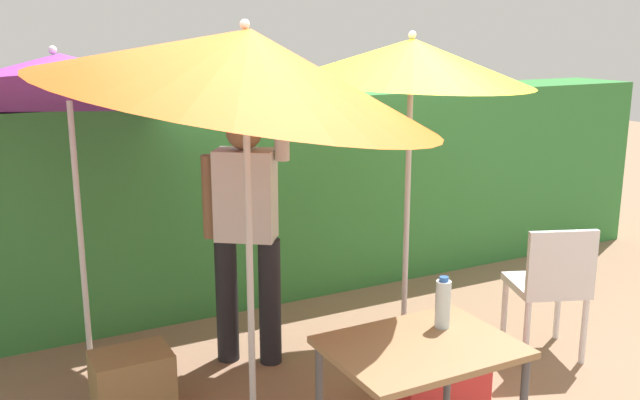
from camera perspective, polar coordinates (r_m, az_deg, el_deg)
ground_plane at (r=4.38m, az=1.89°, el=-14.96°), size 24.00×24.00×0.00m
hedge_row at (r=5.60m, az=-6.97°, el=0.05°), size 8.00×0.70×1.58m
umbrella_rainbow at (r=4.41m, az=-19.95°, el=9.19°), size 1.57×1.57×2.18m
umbrella_orange at (r=3.54m, az=-5.99°, el=10.61°), size 2.08×2.04×2.32m
umbrella_yellow at (r=4.43m, az=7.31°, el=10.94°), size 1.51×1.51×2.08m
person_vendor at (r=4.43m, az=-5.89°, el=-1.67°), size 0.50×0.40×1.88m
chair_plastic at (r=4.82m, az=17.94°, el=-6.28°), size 0.57×0.57×0.89m
cooler_box at (r=4.20m, az=9.02°, el=-13.11°), size 0.55×0.37×0.44m
crate_cardboard at (r=4.23m, az=-14.73°, el=-13.88°), size 0.43×0.31×0.35m
folding_table at (r=3.21m, az=8.02°, el=-12.87°), size 0.80×0.60×0.77m
bottle_water at (r=3.30m, az=9.78°, el=-8.12°), size 0.07×0.07×0.24m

